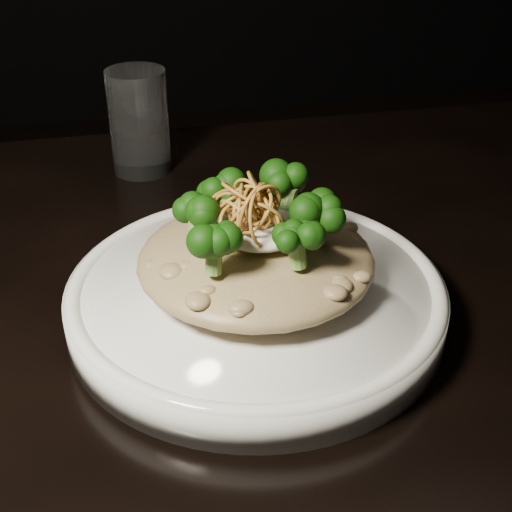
% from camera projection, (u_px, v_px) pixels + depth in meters
% --- Properties ---
extents(table, '(1.10, 0.80, 0.75)m').
position_uv_depth(table, '(221.00, 390.00, 0.61)').
color(table, black).
rests_on(table, ground).
extents(plate, '(0.29, 0.29, 0.03)m').
position_uv_depth(plate, '(256.00, 300.00, 0.55)').
color(plate, white).
rests_on(plate, table).
extents(risotto, '(0.18, 0.18, 0.04)m').
position_uv_depth(risotto, '(256.00, 259.00, 0.54)').
color(risotto, brown).
rests_on(risotto, plate).
extents(broccoli, '(0.13, 0.13, 0.05)m').
position_uv_depth(broccoli, '(257.00, 215.00, 0.51)').
color(broccoli, black).
rests_on(broccoli, risotto).
extents(cheese, '(0.06, 0.06, 0.02)m').
position_uv_depth(cheese, '(260.00, 228.00, 0.52)').
color(cheese, silver).
rests_on(cheese, risotto).
extents(shallots, '(0.05, 0.05, 0.03)m').
position_uv_depth(shallots, '(253.00, 200.00, 0.50)').
color(shallots, olive).
rests_on(shallots, cheese).
extents(drinking_glass, '(0.08, 0.08, 0.11)m').
position_uv_depth(drinking_glass, '(139.00, 122.00, 0.77)').
color(drinking_glass, white).
rests_on(drinking_glass, table).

